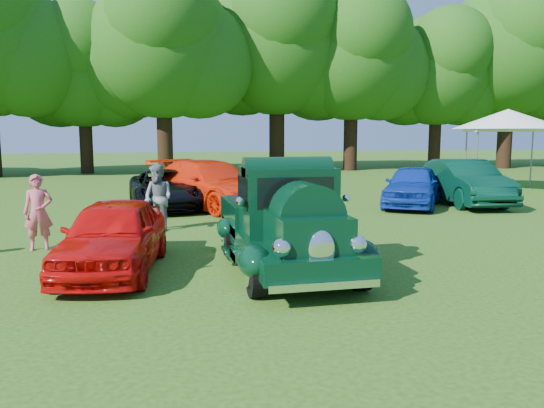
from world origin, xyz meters
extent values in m
plane|color=#234E12|center=(0.00, 0.00, 0.00)|extent=(120.00, 120.00, 0.00)
cylinder|color=black|center=(0.09, -0.67, 0.37)|extent=(0.22, 0.73, 0.73)
cylinder|color=black|center=(1.73, -0.67, 0.37)|extent=(0.22, 0.73, 0.73)
cylinder|color=black|center=(0.09, 2.15, 0.37)|extent=(0.22, 0.73, 0.73)
cylinder|color=black|center=(1.73, 2.15, 0.37)|extent=(0.22, 0.73, 0.73)
cube|color=black|center=(0.91, 0.82, 0.51)|extent=(1.70, 4.44, 0.34)
cube|color=black|center=(0.91, -0.52, 0.91)|extent=(1.09, 1.43, 0.61)
cube|color=black|center=(0.91, 0.69, 1.24)|extent=(1.54, 1.13, 1.18)
cube|color=black|center=(0.91, 0.14, 1.45)|extent=(1.28, 0.06, 0.51)
cube|color=black|center=(0.91, 2.17, 0.79)|extent=(1.70, 2.02, 0.57)
cube|color=black|center=(0.91, 2.17, 1.07)|extent=(1.46, 1.78, 0.05)
ellipsoid|color=black|center=(0.06, -0.67, 0.55)|extent=(0.49, 0.85, 0.49)
ellipsoid|color=black|center=(1.76, -0.67, 0.55)|extent=(0.49, 0.85, 0.49)
ellipsoid|color=black|center=(0.03, 2.15, 0.54)|extent=(0.38, 0.71, 0.41)
ellipsoid|color=black|center=(1.79, 2.15, 0.54)|extent=(0.38, 0.71, 0.41)
ellipsoid|color=white|center=(0.91, -1.26, 0.79)|extent=(0.40, 0.12, 0.59)
sphere|color=white|center=(0.35, -1.19, 0.85)|extent=(0.28, 0.28, 0.28)
sphere|color=white|center=(1.46, -1.19, 0.85)|extent=(0.28, 0.28, 0.28)
cube|color=white|center=(0.91, -1.41, 0.34)|extent=(1.60, 0.11, 0.11)
cube|color=white|center=(0.91, 3.18, 0.39)|extent=(1.60, 0.11, 0.11)
imported|color=red|center=(-2.06, 1.34, 0.64)|extent=(2.06, 3.95, 1.28)
imported|color=black|center=(-1.01, 9.21, 0.62)|extent=(2.45, 4.64, 1.24)
imported|color=red|center=(0.43, 8.92, 0.77)|extent=(4.40, 5.68, 1.54)
imported|color=#0E2C9C|center=(6.99, 7.81, 0.69)|extent=(3.60, 4.25, 1.37)
imported|color=black|center=(8.95, 7.91, 0.76)|extent=(2.20, 4.79, 1.52)
imported|color=#C25061|center=(-3.70, 3.47, 0.79)|extent=(0.61, 0.44, 1.58)
imported|color=slate|center=(-1.25, 5.15, 0.82)|extent=(1.01, 1.01, 1.65)
cube|color=white|center=(13.30, 11.74, 2.54)|extent=(4.10, 4.10, 0.12)
cone|color=white|center=(13.30, 11.74, 3.00)|extent=(6.01, 6.01, 0.83)
cylinder|color=slate|center=(11.46, 11.03, 1.24)|extent=(0.06, 0.06, 2.48)
cylinder|color=slate|center=(12.59, 13.58, 1.24)|extent=(0.06, 0.06, 2.48)
cylinder|color=slate|center=(15.15, 12.45, 1.24)|extent=(0.06, 0.06, 2.48)
cylinder|color=black|center=(-5.25, 25.45, 1.90)|extent=(0.76, 0.76, 3.79)
sphere|color=#11490F|center=(-5.25, 25.45, 6.22)|extent=(6.94, 6.94, 6.94)
cylinder|color=black|center=(-0.66, 23.34, 2.22)|extent=(0.89, 0.89, 4.45)
sphere|color=#11490F|center=(-0.66, 23.34, 7.29)|extent=(8.13, 8.13, 8.13)
cylinder|color=black|center=(6.42, 25.15, 2.43)|extent=(0.97, 0.97, 4.86)
sphere|color=#11490F|center=(6.42, 25.15, 7.98)|extent=(8.90, 8.90, 8.90)
cylinder|color=black|center=(11.16, 24.48, 2.21)|extent=(0.88, 0.88, 4.41)
sphere|color=#11490F|center=(11.16, 24.48, 7.23)|extent=(8.07, 8.07, 8.07)
cylinder|color=black|center=(17.42, 24.92, 2.01)|extent=(0.81, 0.81, 4.03)
sphere|color=#11490F|center=(17.42, 24.92, 6.60)|extent=(7.36, 7.36, 7.36)
cylinder|color=black|center=(22.25, 24.10, 2.44)|extent=(0.98, 0.98, 4.88)
sphere|color=#11490F|center=(22.25, 24.10, 8.00)|extent=(8.92, 8.92, 8.92)
camera|label=1|loc=(-1.34, -8.15, 2.42)|focal=35.00mm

